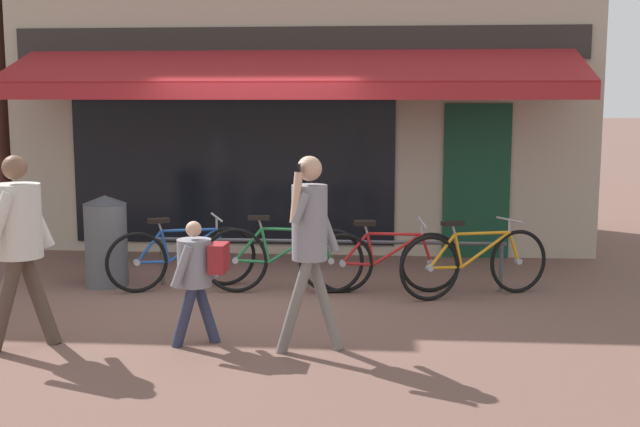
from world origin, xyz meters
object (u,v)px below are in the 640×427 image
(litter_bin, at_px, (106,241))
(bicycle_blue, at_px, (182,257))
(pedestrian_adult, at_px, (310,231))
(pedestrian_child, at_px, (198,269))
(pedestrian_second_adult, at_px, (18,233))
(bicycle_red, at_px, (386,261))
(bicycle_green, at_px, (283,258))
(bicycle_orange, at_px, (474,262))

(litter_bin, bearing_deg, bicycle_blue, -6.21)
(pedestrian_adult, relative_size, pedestrian_child, 1.52)
(pedestrian_adult, relative_size, pedestrian_second_adult, 1.00)
(bicycle_red, height_order, pedestrian_child, pedestrian_child)
(bicycle_green, relative_size, bicycle_red, 1.08)
(bicycle_red, relative_size, litter_bin, 1.58)
(bicycle_green, bearing_deg, litter_bin, 172.66)
(bicycle_blue, height_order, bicycle_red, bicycle_red)
(bicycle_orange, bearing_deg, pedestrian_second_adult, -175.71)
(bicycle_red, distance_m, pedestrian_second_adult, 3.94)
(bicycle_orange, xyz_separation_m, litter_bin, (-4.21, 0.16, 0.15))
(pedestrian_child, xyz_separation_m, pedestrian_second_adult, (-1.51, -0.23, 0.34))
(pedestrian_child, bearing_deg, litter_bin, -51.26)
(bicycle_blue, bearing_deg, bicycle_red, -24.91)
(pedestrian_child, bearing_deg, bicycle_blue, -69.73)
(bicycle_green, height_order, litter_bin, litter_bin)
(bicycle_red, distance_m, litter_bin, 3.25)
(bicycle_green, bearing_deg, bicycle_blue, 174.17)
(bicycle_orange, distance_m, pedestrian_adult, 2.71)
(bicycle_blue, xyz_separation_m, bicycle_green, (1.17, -0.06, 0.02))
(pedestrian_second_adult, bearing_deg, pedestrian_adult, 173.44)
(bicycle_blue, bearing_deg, pedestrian_adult, -76.98)
(bicycle_green, height_order, pedestrian_second_adult, pedestrian_second_adult)
(bicycle_green, height_order, pedestrian_adult, pedestrian_adult)
(bicycle_green, height_order, pedestrian_child, pedestrian_child)
(bicycle_orange, bearing_deg, bicycle_blue, 155.26)
(pedestrian_child, bearing_deg, pedestrian_second_adult, 10.46)
(bicycle_green, bearing_deg, pedestrian_second_adult, -135.44)
(bicycle_green, xyz_separation_m, litter_bin, (-2.09, 0.16, 0.14))
(litter_bin, bearing_deg, pedestrian_adult, -40.72)
(bicycle_red, bearing_deg, pedestrian_child, -136.35)
(pedestrian_adult, bearing_deg, litter_bin, -35.42)
(bicycle_red, distance_m, bicycle_orange, 0.97)
(bicycle_red, relative_size, pedestrian_child, 1.50)
(bicycle_blue, xyz_separation_m, pedestrian_child, (0.67, -2.02, 0.31))
(pedestrian_child, xyz_separation_m, litter_bin, (-1.59, 2.12, -0.15))
(bicycle_green, relative_size, pedestrian_child, 1.61)
(bicycle_green, height_order, bicycle_red, bicycle_green)
(bicycle_blue, distance_m, bicycle_orange, 3.29)
(bicycle_green, bearing_deg, pedestrian_adult, -79.36)
(bicycle_orange, bearing_deg, litter_bin, 154.13)
(bicycle_orange, xyz_separation_m, pedestrian_adult, (-1.62, -2.07, 0.67))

